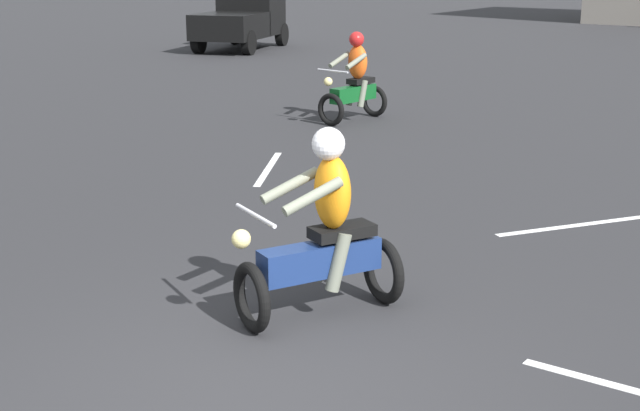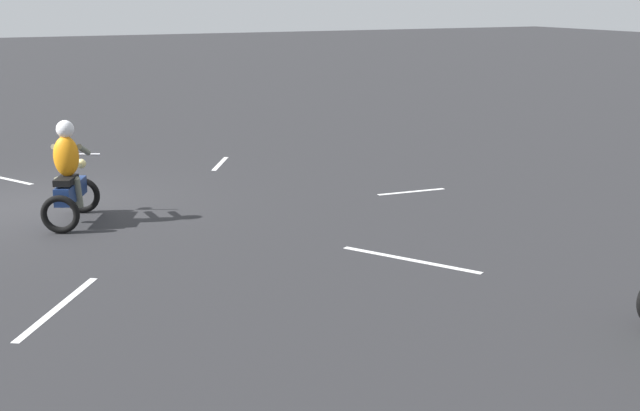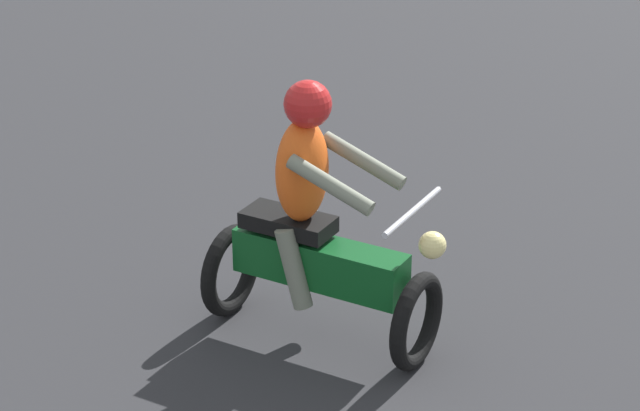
# 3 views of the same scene
# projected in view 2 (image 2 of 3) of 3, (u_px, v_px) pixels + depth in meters

# --- Properties ---
(ground_plane) EXTENTS (120.00, 120.00, 0.00)m
(ground_plane) POSITION_uv_depth(u_px,v_px,m) (29.00, 206.00, 15.33)
(ground_plane) COLOR #28282B
(motorcycle_rider_foreground) EXTENTS (1.16, 1.53, 1.66)m
(motorcycle_rider_foreground) POSITION_uv_depth(u_px,v_px,m) (69.00, 179.00, 14.02)
(motorcycle_rider_foreground) COLOR black
(motorcycle_rider_foreground) RESTS_ON ground
(lane_stripe_ne) EXTENTS (1.30, 1.87, 0.01)m
(lane_stripe_ne) POSITION_uv_depth(u_px,v_px,m) (58.00, 307.00, 10.40)
(lane_stripe_ne) COLOR silver
(lane_stripe_ne) RESTS_ON ground
(lane_stripe_nw) EXTENTS (1.14, 1.91, 0.01)m
(lane_stripe_nw) POSITION_uv_depth(u_px,v_px,m) (410.00, 260.00, 12.25)
(lane_stripe_nw) COLOR silver
(lane_stripe_nw) RESTS_ON ground
(lane_stripe_w) EXTENTS (1.37, 0.18, 0.01)m
(lane_stripe_w) POSITION_uv_depth(u_px,v_px,m) (412.00, 192.00, 16.41)
(lane_stripe_w) COLOR silver
(lane_stripe_w) RESTS_ON ground
(lane_stripe_sw) EXTENTS (0.85, 1.38, 0.01)m
(lane_stripe_sw) POSITION_uv_depth(u_px,v_px,m) (220.00, 164.00, 19.08)
(lane_stripe_sw) COLOR silver
(lane_stripe_sw) RESTS_ON ground
(lane_stripe_se) EXTENTS (0.63, 1.14, 0.01)m
(lane_stripe_se) POSITION_uv_depth(u_px,v_px,m) (13.00, 180.00, 17.40)
(lane_stripe_se) COLOR silver
(lane_stripe_se) RESTS_ON ground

